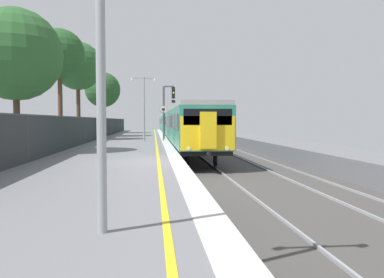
{
  "coord_description": "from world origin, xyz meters",
  "views": [
    {
      "loc": [
        -0.54,
        -15.66,
        1.65
      ],
      "look_at": [
        1.37,
        3.63,
        0.72
      ],
      "focal_mm": 36.3,
      "sensor_mm": 36.0,
      "label": 1
    }
  ],
  "objects_px": {
    "speed_limit_sign": "(163,119)",
    "background_tree_left": "(58,56)",
    "background_tree_centre": "(79,68)",
    "background_tree_right": "(102,91)",
    "signal_gantry": "(167,106)",
    "platform_lamp_near": "(100,0)",
    "commuter_train_at_platform": "(174,123)",
    "platform_lamp_mid": "(144,103)",
    "background_tree_back": "(16,57)"
  },
  "relations": [
    {
      "from": "commuter_train_at_platform",
      "to": "platform_lamp_mid",
      "type": "distance_m",
      "value": 20.0
    },
    {
      "from": "signal_gantry",
      "to": "background_tree_back",
      "type": "relative_size",
      "value": 0.65
    },
    {
      "from": "platform_lamp_near",
      "to": "background_tree_centre",
      "type": "xyz_separation_m",
      "value": [
        -6.68,
        34.26,
        3.55
      ]
    },
    {
      "from": "platform_lamp_near",
      "to": "background_tree_back",
      "type": "bearing_deg",
      "value": 112.62
    },
    {
      "from": "background_tree_right",
      "to": "background_tree_back",
      "type": "bearing_deg",
      "value": -90.51
    },
    {
      "from": "speed_limit_sign",
      "to": "background_tree_centre",
      "type": "height_order",
      "value": "background_tree_centre"
    },
    {
      "from": "signal_gantry",
      "to": "platform_lamp_near",
      "type": "distance_m",
      "value": 28.47
    },
    {
      "from": "speed_limit_sign",
      "to": "background_tree_back",
      "type": "bearing_deg",
      "value": -125.08
    },
    {
      "from": "signal_gantry",
      "to": "platform_lamp_mid",
      "type": "distance_m",
      "value": 3.62
    },
    {
      "from": "commuter_train_at_platform",
      "to": "platform_lamp_mid",
      "type": "bearing_deg",
      "value": -99.8
    },
    {
      "from": "signal_gantry",
      "to": "platform_lamp_mid",
      "type": "bearing_deg",
      "value": -122.28
    },
    {
      "from": "signal_gantry",
      "to": "background_tree_centre",
      "type": "distance_m",
      "value": 11.15
    },
    {
      "from": "background_tree_centre",
      "to": "background_tree_back",
      "type": "height_order",
      "value": "background_tree_centre"
    },
    {
      "from": "background_tree_centre",
      "to": "platform_lamp_near",
      "type": "bearing_deg",
      "value": -78.97
    },
    {
      "from": "background_tree_back",
      "to": "background_tree_centre",
      "type": "bearing_deg",
      "value": 91.71
    },
    {
      "from": "signal_gantry",
      "to": "speed_limit_sign",
      "type": "distance_m",
      "value": 3.14
    },
    {
      "from": "background_tree_back",
      "to": "platform_lamp_near",
      "type": "bearing_deg",
      "value": -67.38
    },
    {
      "from": "commuter_train_at_platform",
      "to": "background_tree_left",
      "type": "bearing_deg",
      "value": -120.73
    },
    {
      "from": "speed_limit_sign",
      "to": "signal_gantry",
      "type": "bearing_deg",
      "value": 82.47
    },
    {
      "from": "platform_lamp_mid",
      "to": "background_tree_left",
      "type": "relative_size",
      "value": 0.55
    },
    {
      "from": "commuter_train_at_platform",
      "to": "speed_limit_sign",
      "type": "bearing_deg",
      "value": -95.41
    },
    {
      "from": "background_tree_right",
      "to": "background_tree_back",
      "type": "distance_m",
      "value": 30.97
    },
    {
      "from": "platform_lamp_mid",
      "to": "background_tree_back",
      "type": "bearing_deg",
      "value": -119.59
    },
    {
      "from": "commuter_train_at_platform",
      "to": "background_tree_centre",
      "type": "height_order",
      "value": "background_tree_centre"
    },
    {
      "from": "speed_limit_sign",
      "to": "background_tree_left",
      "type": "height_order",
      "value": "background_tree_left"
    },
    {
      "from": "platform_lamp_near",
      "to": "background_tree_right",
      "type": "relative_size",
      "value": 0.72
    },
    {
      "from": "commuter_train_at_platform",
      "to": "background_tree_centre",
      "type": "distance_m",
      "value": 15.76
    },
    {
      "from": "speed_limit_sign",
      "to": "background_tree_left",
      "type": "distance_m",
      "value": 10.2
    },
    {
      "from": "background_tree_centre",
      "to": "background_tree_right",
      "type": "distance_m",
      "value": 11.45
    },
    {
      "from": "signal_gantry",
      "to": "background_tree_right",
      "type": "distance_m",
      "value": 19.02
    },
    {
      "from": "platform_lamp_mid",
      "to": "background_tree_right",
      "type": "bearing_deg",
      "value": 106.04
    },
    {
      "from": "commuter_train_at_platform",
      "to": "background_tree_right",
      "type": "distance_m",
      "value": 10.14
    },
    {
      "from": "platform_lamp_near",
      "to": "commuter_train_at_platform",
      "type": "bearing_deg",
      "value": 85.69
    },
    {
      "from": "background_tree_centre",
      "to": "background_tree_left",
      "type": "bearing_deg",
      "value": -93.05
    },
    {
      "from": "platform_lamp_near",
      "to": "platform_lamp_mid",
      "type": "height_order",
      "value": "platform_lamp_near"
    },
    {
      "from": "background_tree_back",
      "to": "commuter_train_at_platform",
      "type": "bearing_deg",
      "value": 72.65
    },
    {
      "from": "platform_lamp_near",
      "to": "background_tree_right",
      "type": "xyz_separation_m",
      "value": [
        -5.82,
        45.58,
        2.09
      ]
    },
    {
      "from": "platform_lamp_mid",
      "to": "background_tree_centre",
      "type": "bearing_deg",
      "value": 126.85
    },
    {
      "from": "speed_limit_sign",
      "to": "background_tree_centre",
      "type": "bearing_deg",
      "value": 133.19
    },
    {
      "from": "commuter_train_at_platform",
      "to": "signal_gantry",
      "type": "height_order",
      "value": "signal_gantry"
    },
    {
      "from": "signal_gantry",
      "to": "background_tree_right",
      "type": "relative_size",
      "value": 0.59
    },
    {
      "from": "background_tree_centre",
      "to": "background_tree_back",
      "type": "distance_m",
      "value": 19.76
    },
    {
      "from": "commuter_train_at_platform",
      "to": "background_tree_back",
      "type": "xyz_separation_m",
      "value": [
        -9.48,
        -30.36,
        3.53
      ]
    },
    {
      "from": "commuter_train_at_platform",
      "to": "background_tree_centre",
      "type": "bearing_deg",
      "value": -133.21
    },
    {
      "from": "background_tree_left",
      "to": "background_tree_right",
      "type": "relative_size",
      "value": 1.17
    },
    {
      "from": "platform_lamp_near",
      "to": "platform_lamp_mid",
      "type": "relative_size",
      "value": 1.12
    },
    {
      "from": "platform_lamp_near",
      "to": "background_tree_centre",
      "type": "distance_m",
      "value": 35.08
    },
    {
      "from": "platform_lamp_near",
      "to": "speed_limit_sign",
      "type": "bearing_deg",
      "value": 86.53
    },
    {
      "from": "platform_lamp_near",
      "to": "background_tree_centre",
      "type": "bearing_deg",
      "value": 101.03
    },
    {
      "from": "commuter_train_at_platform",
      "to": "signal_gantry",
      "type": "relative_size",
      "value": 13.77
    }
  ]
}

